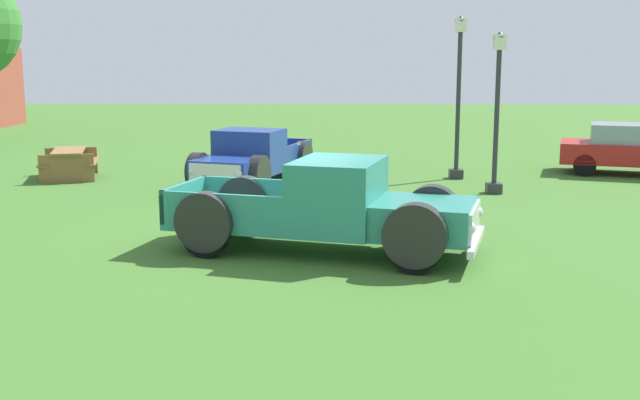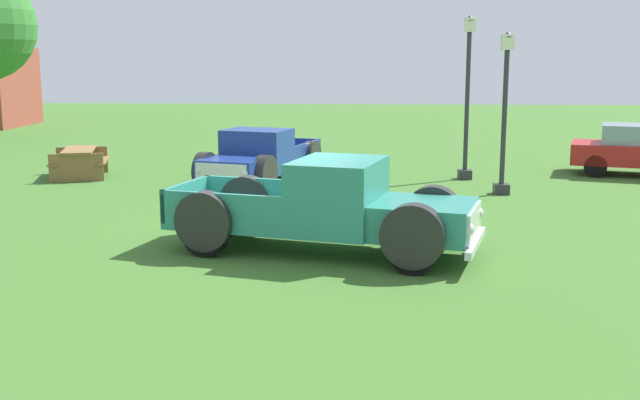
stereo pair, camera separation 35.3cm
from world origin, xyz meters
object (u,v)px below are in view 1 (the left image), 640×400
(pickup_truck_behind_left, at_px, (249,160))
(picnic_table, at_px, (69,160))
(pickup_truck_foreground, at_px, (342,209))
(lamp_post_far, at_px, (458,95))
(sedan_distant_a, at_px, (638,148))
(lamp_post_near, at_px, (497,110))

(pickup_truck_behind_left, xyz_separation_m, picnic_table, (-5.07, 1.23, -0.20))
(pickup_truck_foreground, height_order, lamp_post_far, lamp_post_far)
(pickup_truck_foreground, bearing_deg, pickup_truck_behind_left, 109.30)
(pickup_truck_behind_left, distance_m, picnic_table, 5.23)
(pickup_truck_foreground, xyz_separation_m, sedan_distant_a, (8.30, 9.09, -0.02))
(pickup_truck_foreground, height_order, pickup_truck_behind_left, pickup_truck_foreground)
(pickup_truck_foreground, bearing_deg, sedan_distant_a, 47.58)
(pickup_truck_foreground, xyz_separation_m, pickup_truck_behind_left, (-2.37, 6.75, -0.07))
(pickup_truck_foreground, xyz_separation_m, picnic_table, (-7.44, 7.99, -0.27))
(picnic_table, bearing_deg, sedan_distant_a, 3.99)
(pickup_truck_behind_left, bearing_deg, pickup_truck_foreground, -70.70)
(lamp_post_far, bearing_deg, picnic_table, -178.63)
(pickup_truck_foreground, height_order, picnic_table, pickup_truck_foreground)
(pickup_truck_foreground, relative_size, lamp_post_near, 1.43)
(pickup_truck_behind_left, bearing_deg, sedan_distant_a, 12.33)
(pickup_truck_behind_left, distance_m, lamp_post_far, 5.89)
(sedan_distant_a, bearing_deg, lamp_post_far, -170.75)
(lamp_post_near, distance_m, picnic_table, 11.43)
(pickup_truck_foreground, bearing_deg, lamp_post_near, 58.10)
(pickup_truck_behind_left, relative_size, lamp_post_near, 1.30)
(pickup_truck_behind_left, height_order, lamp_post_near, lamp_post_near)
(lamp_post_far, bearing_deg, lamp_post_near, -75.61)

